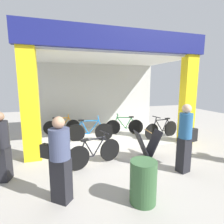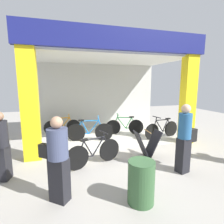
# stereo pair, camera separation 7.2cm
# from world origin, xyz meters

# --- Properties ---
(ground_plane) EXTENTS (19.48, 19.48, 0.00)m
(ground_plane) POSITION_xyz_m (0.00, 0.00, 0.00)
(ground_plane) COLOR #9E9991
(ground_plane) RESTS_ON ground
(shop_facade) EXTENTS (5.94, 3.56, 3.82)m
(shop_facade) POSITION_xyz_m (0.00, 1.71, 2.06)
(shop_facade) COLOR beige
(shop_facade) RESTS_ON ground
(bicycle_inside_0) EXTENTS (1.72, 0.51, 0.96)m
(bicycle_inside_0) POSITION_xyz_m (-0.79, 1.14, 0.38)
(bicycle_inside_0) COLOR black
(bicycle_inside_0) RESTS_ON ground
(bicycle_inside_1) EXTENTS (1.61, 0.50, 0.90)m
(bicycle_inside_1) POSITION_xyz_m (0.81, 1.60, 0.36)
(bicycle_inside_1) COLOR black
(bicycle_inside_1) RESTS_ON ground
(bicycle_inside_2) EXTENTS (1.56, 0.43, 0.86)m
(bicycle_inside_2) POSITION_xyz_m (-1.79, 2.45, 0.34)
(bicycle_inside_2) COLOR black
(bicycle_inside_2) RESTS_ON ground
(bicycle_inside_3) EXTENTS (1.63, 0.46, 0.91)m
(bicycle_inside_3) POSITION_xyz_m (2.06, 0.69, 0.36)
(bicycle_inside_3) COLOR black
(bicycle_inside_3) RESTS_ON ground
(bicycle_parked_0) EXTENTS (1.56, 0.58, 0.89)m
(bicycle_parked_0) POSITION_xyz_m (-1.00, -0.88, 0.36)
(bicycle_parked_0) COLOR black
(bicycle_parked_0) RESTS_ON ground
(sandwich_board_sign) EXTENTS (0.78, 0.51, 0.83)m
(sandwich_board_sign) POSITION_xyz_m (0.61, -0.83, 0.41)
(sandwich_board_sign) COLOR black
(sandwich_board_sign) RESTS_ON ground
(pedestrian_0) EXTENTS (0.38, 0.57, 1.59)m
(pedestrian_0) POSITION_xyz_m (-3.13, -1.03, 0.81)
(pedestrian_0) COLOR black
(pedestrian_0) RESTS_ON ground
(pedestrian_1) EXTENTS (0.61, 0.38, 1.71)m
(pedestrian_1) POSITION_xyz_m (1.07, -1.86, 0.88)
(pedestrian_1) COLOR black
(pedestrian_1) RESTS_ON ground
(pedestrian_2) EXTENTS (0.62, 0.57, 1.63)m
(pedestrian_2) POSITION_xyz_m (-1.90, -2.14, 0.85)
(pedestrian_2) COLOR black
(pedestrian_2) RESTS_ON ground
(trash_bin) EXTENTS (0.49, 0.49, 0.81)m
(trash_bin) POSITION_xyz_m (-0.44, -2.62, 0.40)
(trash_bin) COLOR #335933
(trash_bin) RESTS_ON ground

